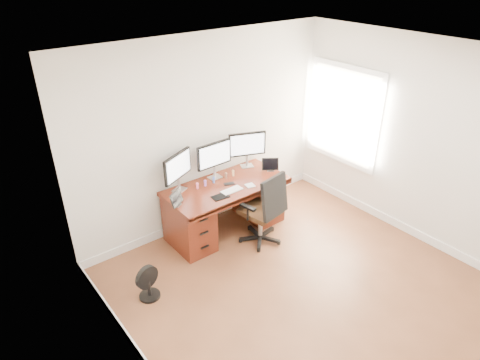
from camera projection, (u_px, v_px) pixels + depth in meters
ground at (320, 301)px, 4.92m from camera, size 4.50×4.50×0.00m
back_wall at (206, 134)px, 5.84m from camera, size 4.00×0.10×2.70m
right_wall at (430, 147)px, 5.45m from camera, size 0.10×4.50×2.70m
desk at (225, 206)px, 6.00m from camera, size 1.70×0.80×0.75m
office_chair at (263, 220)px, 5.78m from camera, size 0.65×0.65×1.05m
floor_fan at (148, 283)px, 4.89m from camera, size 0.29×0.25×0.42m
monitor_left at (178, 168)px, 5.53m from camera, size 0.51×0.26×0.53m
monitor_center at (214, 156)px, 5.84m from camera, size 0.55×0.14×0.53m
monitor_right at (247, 145)px, 6.16m from camera, size 0.52×0.24×0.53m
tablet_left at (177, 200)px, 5.30m from camera, size 0.24×0.18×0.19m
tablet_right at (271, 165)px, 6.15m from camera, size 0.23×0.19×0.19m
keyboard at (232, 190)px, 5.66m from camera, size 0.30×0.13×0.01m
trackpad at (250, 185)px, 5.79m from camera, size 0.14×0.14×0.01m
drawing_tablet at (220, 197)px, 5.52m from camera, size 0.23×0.16×0.01m
phone at (229, 184)px, 5.83m from camera, size 0.16×0.12×0.01m
figurine_pink at (197, 185)px, 5.69m from camera, size 0.04×0.04×0.10m
figurine_purple at (205, 183)px, 5.76m from camera, size 0.04×0.04×0.10m
figurine_blue at (214, 179)px, 5.84m from camera, size 0.04×0.04×0.10m
figurine_brown at (226, 175)px, 5.95m from camera, size 0.04×0.04×0.10m
figurine_yellow at (233, 173)px, 6.02m from camera, size 0.04×0.04×0.10m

